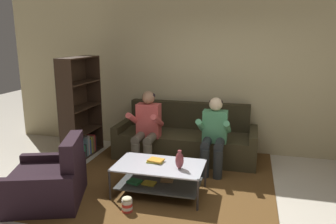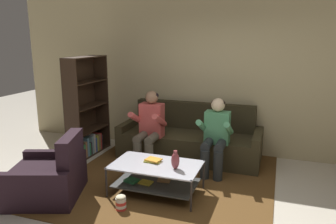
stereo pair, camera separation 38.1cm
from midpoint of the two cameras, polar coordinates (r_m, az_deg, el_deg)
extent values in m
plane|color=beige|center=(4.09, 2.28, -17.76)|extent=(16.80, 16.80, 0.00)
cube|color=#C4B383|center=(5.98, 7.42, 6.76)|extent=(8.40, 0.12, 2.90)
cube|color=#362F1C|center=(5.77, 1.11, -5.84)|extent=(2.17, 0.88, 0.45)
cube|color=#2D2818|center=(5.96, 1.90, -0.54)|extent=(2.17, 0.18, 0.48)
cube|color=#362F1C|center=(6.10, -9.48, -4.36)|extent=(0.13, 0.88, 0.57)
cube|color=#362F1C|center=(5.61, 12.67, -6.06)|extent=(0.13, 0.88, 0.57)
cylinder|color=brown|center=(5.29, -7.71, -7.76)|extent=(0.14, 0.14, 0.45)
cylinder|color=brown|center=(5.22, -5.66, -7.99)|extent=(0.14, 0.14, 0.45)
cylinder|color=brown|center=(5.35, -7.09, -4.42)|extent=(0.14, 0.42, 0.14)
cylinder|color=brown|center=(5.29, -5.06, -4.60)|extent=(0.14, 0.42, 0.14)
cube|color=#C14B47|center=(5.44, -5.38, -1.48)|extent=(0.38, 0.22, 0.56)
cylinder|color=#C14B47|center=(5.34, -8.10, -1.23)|extent=(0.09, 0.49, 0.31)
cylinder|color=#C14B47|center=(5.20, -3.95, -1.51)|extent=(0.09, 0.49, 0.31)
sphere|color=#956B4E|center=(5.36, -5.47, 2.50)|extent=(0.21, 0.21, 0.21)
ellipsoid|color=black|center=(5.37, -5.40, 2.82)|extent=(0.21, 0.21, 0.13)
cylinder|color=#272B2C|center=(5.00, 4.19, -8.93)|extent=(0.14, 0.14, 0.45)
cylinder|color=#272B2C|center=(4.97, 6.49, -9.11)|extent=(0.14, 0.14, 0.45)
cylinder|color=#272B2C|center=(5.07, 4.60, -5.37)|extent=(0.14, 0.42, 0.14)
cylinder|color=#272B2C|center=(5.04, 6.85, -5.53)|extent=(0.14, 0.42, 0.14)
cube|color=#4B9061|center=(5.19, 6.13, -2.52)|extent=(0.38, 0.22, 0.51)
cylinder|color=#4B9061|center=(5.04, 3.55, -2.36)|extent=(0.09, 0.49, 0.31)
cylinder|color=#4B9061|center=(4.98, 8.16, -2.65)|extent=(0.09, 0.49, 0.31)
sphere|color=beige|center=(5.11, 6.23, 1.36)|extent=(0.21, 0.21, 0.21)
ellipsoid|color=black|center=(5.12, 6.27, 1.69)|extent=(0.21, 0.21, 0.13)
cube|color=#B9BAC4|center=(4.44, -4.00, -9.27)|extent=(1.18, 0.70, 0.02)
cube|color=#3F413F|center=(4.55, -3.95, -12.33)|extent=(1.09, 0.64, 0.02)
cylinder|color=#322E2F|center=(4.45, -12.60, -12.34)|extent=(0.03, 0.03, 0.42)
cylinder|color=#322E2F|center=(4.10, 2.47, -14.37)|extent=(0.03, 0.03, 0.42)
cylinder|color=#322E2F|center=(5.00, -9.12, -9.25)|extent=(0.03, 0.03, 0.42)
cylinder|color=#322E2F|center=(4.69, 4.20, -10.68)|extent=(0.03, 0.03, 0.42)
cube|color=#2B8247|center=(4.57, -8.30, -11.96)|extent=(0.21, 0.19, 0.03)
cube|color=gold|center=(4.52, -5.79, -12.29)|extent=(0.19, 0.15, 0.02)
cube|color=#9A7042|center=(4.60, -2.56, -11.72)|extent=(0.18, 0.17, 0.03)
cube|color=brown|center=(5.13, -1.39, -10.99)|extent=(3.00, 3.42, 0.01)
cube|color=#786555|center=(5.13, -1.39, -10.97)|extent=(1.65, 1.88, 0.00)
ellipsoid|color=brown|center=(4.27, -0.56, -8.47)|extent=(0.11, 0.11, 0.22)
cylinder|color=brown|center=(4.23, -0.56, -7.07)|extent=(0.05, 0.05, 0.05)
cube|color=gold|center=(4.52, -4.71, -8.63)|extent=(0.22, 0.13, 0.02)
cube|color=orange|center=(4.52, -4.56, -8.36)|extent=(0.23, 0.19, 0.02)
cube|color=#302015|center=(5.59, -19.24, -0.27)|extent=(0.30, 0.03, 1.75)
cube|color=#302015|center=(6.35, -14.46, 1.60)|extent=(0.30, 0.03, 1.75)
cube|color=#302015|center=(6.04, -17.83, 0.80)|extent=(0.05, 0.95, 1.75)
cube|color=#302015|center=(6.20, -16.17, -7.12)|extent=(0.33, 0.92, 0.02)
cube|color=#302015|center=(6.07, -16.42, -3.32)|extent=(0.33, 0.92, 0.02)
cube|color=#302015|center=(5.97, -16.69, 0.72)|extent=(0.33, 0.92, 0.02)
cube|color=#302015|center=(5.89, -16.97, 4.89)|extent=(0.33, 0.92, 0.02)
cube|color=#302015|center=(5.85, -17.25, 9.04)|extent=(0.33, 0.92, 0.02)
cube|color=red|center=(5.81, -18.30, -7.21)|extent=(0.22, 0.04, 0.26)
cube|color=#358E4F|center=(5.82, -18.17, -6.54)|extent=(0.23, 0.03, 0.37)
cube|color=#328646|center=(5.88, -17.80, -6.98)|extent=(0.22, 0.06, 0.25)
cube|color=#966D48|center=(5.93, -17.72, -6.60)|extent=(0.27, 0.05, 0.28)
cube|color=#699BB5|center=(5.97, -17.29, -6.25)|extent=(0.24, 0.06, 0.32)
cube|color=#2B8854|center=(6.01, -16.91, -6.55)|extent=(0.22, 0.04, 0.23)
cube|color=#2D242D|center=(6.06, -16.85, -6.41)|extent=(0.26, 0.04, 0.23)
cube|color=#7BA1A8|center=(6.09, -16.68, -5.87)|extent=(0.27, 0.06, 0.31)
cube|color=silver|center=(6.11, -16.17, -5.57)|extent=(0.21, 0.05, 0.35)
cube|color=#3658B2|center=(6.17, -15.94, -5.83)|extent=(0.22, 0.05, 0.26)
cube|color=gold|center=(6.22, -15.91, -5.51)|extent=(0.28, 0.06, 0.30)
cube|color=#9C744F|center=(6.25, -15.34, -5.35)|extent=(0.21, 0.06, 0.30)
cube|color=red|center=(6.31, -15.37, -5.15)|extent=(0.28, 0.03, 0.31)
cube|color=#292328|center=(6.33, -15.00, -5.27)|extent=(0.23, 0.04, 0.26)
cube|color=black|center=(4.65, -22.65, -12.00)|extent=(1.05, 0.94, 0.41)
cube|color=black|center=(4.39, -18.70, -7.08)|extent=(0.38, 0.71, 0.45)
cube|color=black|center=(4.98, -21.31, -9.57)|extent=(0.86, 0.39, 0.51)
cube|color=black|center=(4.29, -24.34, -13.60)|extent=(0.86, 0.39, 0.51)
cylinder|color=red|center=(4.22, -9.79, -16.58)|extent=(0.13, 0.13, 0.04)
cylinder|color=white|center=(4.20, -9.81, -16.11)|extent=(0.13, 0.13, 0.04)
cylinder|color=red|center=(4.18, -9.83, -15.63)|extent=(0.13, 0.13, 0.04)
cylinder|color=white|center=(4.17, -9.86, -15.15)|extent=(0.13, 0.13, 0.04)
ellipsoid|color=beige|center=(4.15, -9.88, -14.71)|extent=(0.12, 0.12, 0.05)
camera|label=1|loc=(0.19, -92.29, -0.53)|focal=35.00mm
camera|label=2|loc=(0.19, 87.71, 0.53)|focal=35.00mm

